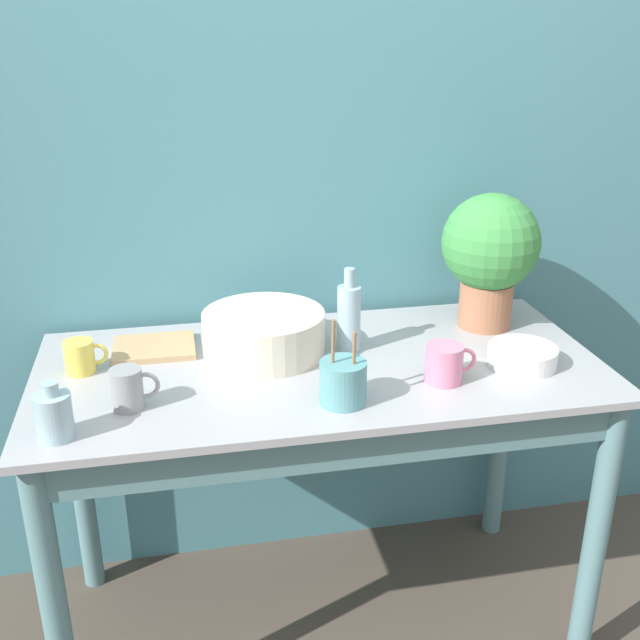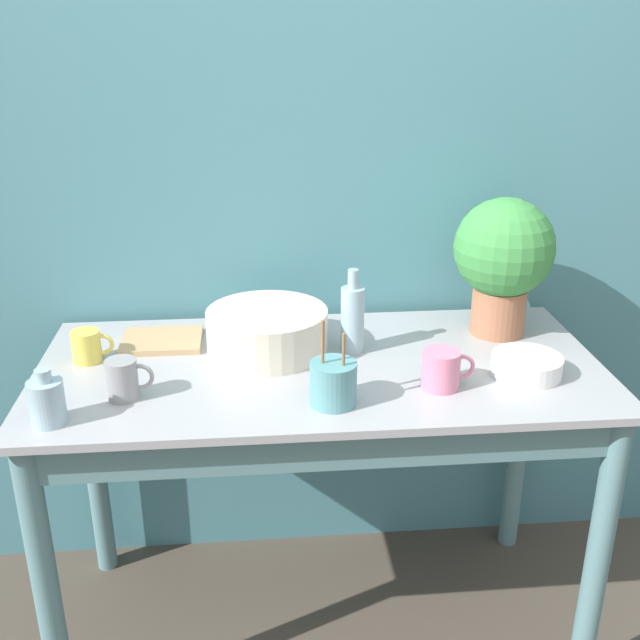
# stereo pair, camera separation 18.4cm
# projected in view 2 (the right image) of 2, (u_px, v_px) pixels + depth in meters

# --- Properties ---
(wall_back) EXTENTS (6.00, 0.05, 2.40)m
(wall_back) POSITION_uv_depth(u_px,v_px,m) (307.00, 184.00, 2.11)
(wall_back) COLOR teal
(wall_back) RESTS_ON ground_plane
(counter_table) EXTENTS (1.42, 0.68, 0.82)m
(counter_table) POSITION_uv_depth(u_px,v_px,m) (321.00, 423.00, 1.92)
(counter_table) COLOR slate
(counter_table) RESTS_ON ground_plane
(potted_plant) EXTENTS (0.27, 0.27, 0.38)m
(potted_plant) POSITION_uv_depth(u_px,v_px,m) (503.00, 256.00, 2.00)
(potted_plant) COLOR #A36647
(potted_plant) RESTS_ON counter_table
(bowl_wash_large) EXTENTS (0.32, 0.32, 0.11)m
(bowl_wash_large) POSITION_uv_depth(u_px,v_px,m) (267.00, 331.00, 1.94)
(bowl_wash_large) COLOR beige
(bowl_wash_large) RESTS_ON counter_table
(bottle_tall) EXTENTS (0.06, 0.06, 0.23)m
(bottle_tall) POSITION_uv_depth(u_px,v_px,m) (352.00, 318.00, 1.93)
(bottle_tall) COLOR #93B2BC
(bottle_tall) RESTS_ON counter_table
(bottle_short) EXTENTS (0.08, 0.08, 0.13)m
(bottle_short) POSITION_uv_depth(u_px,v_px,m) (47.00, 401.00, 1.60)
(bottle_short) COLOR #93B2BC
(bottle_short) RESTS_ON counter_table
(mug_pink) EXTENTS (0.13, 0.09, 0.09)m
(mug_pink) POSITION_uv_depth(u_px,v_px,m) (442.00, 369.00, 1.75)
(mug_pink) COLOR pink
(mug_pink) RESTS_ON counter_table
(mug_yellow) EXTENTS (0.11, 0.07, 0.08)m
(mug_yellow) POSITION_uv_depth(u_px,v_px,m) (87.00, 346.00, 1.89)
(mug_yellow) COLOR #E5CC4C
(mug_yellow) RESTS_ON counter_table
(mug_grey) EXTENTS (0.11, 0.07, 0.10)m
(mug_grey) POSITION_uv_depth(u_px,v_px,m) (124.00, 379.00, 1.70)
(mug_grey) COLOR gray
(mug_grey) RESTS_ON counter_table
(bowl_small_enamel_white) EXTENTS (0.17, 0.17, 0.05)m
(bowl_small_enamel_white) POSITION_uv_depth(u_px,v_px,m) (526.00, 365.00, 1.82)
(bowl_small_enamel_white) COLOR silver
(bowl_small_enamel_white) RESTS_ON counter_table
(utensil_cup) EXTENTS (0.11, 0.11, 0.21)m
(utensil_cup) POSITION_uv_depth(u_px,v_px,m) (333.00, 383.00, 1.68)
(utensil_cup) COLOR #569399
(utensil_cup) RESTS_ON counter_table
(tray_board) EXTENTS (0.21, 0.17, 0.02)m
(tray_board) POSITION_uv_depth(u_px,v_px,m) (162.00, 341.00, 2.01)
(tray_board) COLOR tan
(tray_board) RESTS_ON counter_table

